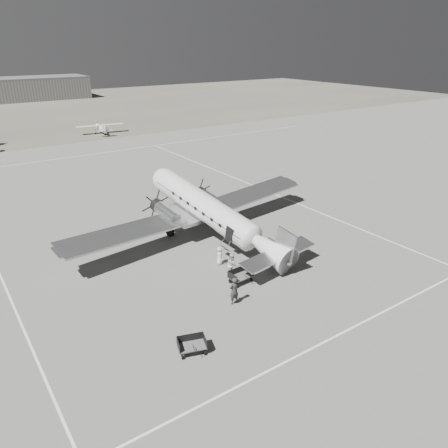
{
  "coord_description": "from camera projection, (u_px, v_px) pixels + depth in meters",
  "views": [
    {
      "loc": [
        -20.47,
        -28.14,
        16.59
      ],
      "look_at": [
        -1.02,
        0.13,
        2.2
      ],
      "focal_mm": 35.0,
      "sensor_mm": 36.0,
      "label": 1
    }
  ],
  "objects": [
    {
      "name": "passenger",
      "position": [
        220.0,
        256.0,
        34.88
      ],
      "size": [
        0.72,
        0.86,
        1.52
      ],
      "primitive_type": "imported",
      "rotation": [
        0.0,
        0.0,
        1.2
      ],
      "color": "silver",
      "rests_on": "ground"
    },
    {
      "name": "dc3_airliner",
      "position": [
        211.0,
        213.0,
        38.59
      ],
      "size": [
        29.04,
        22.02,
        5.1
      ],
      "primitive_type": null,
      "rotation": [
        0.0,
        0.0,
        0.14
      ],
      "color": "#AAAAAD",
      "rests_on": "ground"
    },
    {
      "name": "hangar_main",
      "position": [
        15.0,
        89.0,
        130.99
      ],
      "size": [
        42.0,
        14.0,
        6.6
      ],
      "color": "slate",
      "rests_on": "ground"
    },
    {
      "name": "baggage_cart_near",
      "position": [
        241.0,
        276.0,
        32.33
      ],
      "size": [
        1.87,
        1.37,
        1.02
      ],
      "primitive_type": null,
      "rotation": [
        0.0,
        0.0,
        0.05
      ],
      "color": "#515151",
      "rests_on": "ground"
    },
    {
      "name": "taxi_line_near",
      "position": [
        362.0,
        323.0,
        27.85
      ],
      "size": [
        60.0,
        0.15,
        0.01
      ],
      "primitive_type": "cube",
      "color": "silver",
      "rests_on": "ground"
    },
    {
      "name": "ramp_agent",
      "position": [
        232.0,
        265.0,
        33.1
      ],
      "size": [
        1.0,
        1.11,
        1.88
      ],
      "primitive_type": "imported",
      "rotation": [
        0.0,
        0.0,
        1.19
      ],
      "color": "silver",
      "rests_on": "ground"
    },
    {
      "name": "grass_infield",
      "position": [
        16.0,
        112.0,
        110.66
      ],
      "size": [
        260.0,
        90.0,
        0.01
      ],
      "primitive_type": "cube",
      "color": "#646254",
      "rests_on": "ground"
    },
    {
      "name": "baggage_cart_far",
      "position": [
        192.0,
        346.0,
        25.0
      ],
      "size": [
        1.98,
        1.67,
        0.96
      ],
      "primitive_type": null,
      "rotation": [
        0.0,
        0.0,
        -0.32
      ],
      "color": "#515151",
      "rests_on": "ground"
    },
    {
      "name": "taxi_line_right",
      "position": [
        329.0,
        216.0,
        44.76
      ],
      "size": [
        0.15,
        80.0,
        0.01
      ],
      "primitive_type": "cube",
      "color": "silver",
      "rests_on": "ground"
    },
    {
      "name": "ground_crew",
      "position": [
        234.0,
        291.0,
        29.54
      ],
      "size": [
        0.72,
        0.47,
        1.98
      ],
      "primitive_type": "imported",
      "rotation": [
        0.0,
        0.0,
        3.14
      ],
      "color": "#303030",
      "rests_on": "ground"
    },
    {
      "name": "taxi_line_horizon",
      "position": [
        86.0,
        155.0,
        68.88
      ],
      "size": [
        90.0,
        0.15,
        0.01
      ],
      "primitive_type": "cube",
      "color": "silver",
      "rests_on": "ground"
    },
    {
      "name": "light_plane_right",
      "position": [
        101.0,
        129.0,
        84.36
      ],
      "size": [
        9.98,
        8.5,
        1.89
      ],
      "primitive_type": null,
      "rotation": [
        0.0,
        0.0,
        -0.13
      ],
      "color": "silver",
      "rests_on": "ground"
    },
    {
      "name": "ground",
      "position": [
        234.0,
        245.0,
        38.49
      ],
      "size": [
        260.0,
        260.0,
        0.0
      ],
      "primitive_type": "plane",
      "color": "slate",
      "rests_on": "ground"
    }
  ]
}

